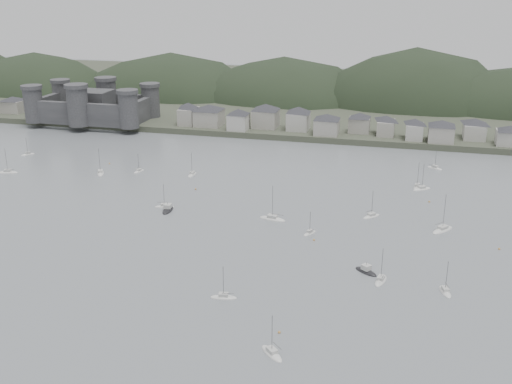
# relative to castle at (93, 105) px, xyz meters

# --- Properties ---
(ground) EXTENTS (900.00, 900.00, 0.00)m
(ground) POSITION_rel_castle_xyz_m (120.00, -179.80, -10.96)
(ground) COLOR slate
(ground) RESTS_ON ground
(far_shore_land) EXTENTS (900.00, 250.00, 3.00)m
(far_shore_land) POSITION_rel_castle_xyz_m (120.00, 115.20, -9.46)
(far_shore_land) COLOR #383D2D
(far_shore_land) RESTS_ON ground
(forested_ridge) EXTENTS (851.55, 103.94, 102.57)m
(forested_ridge) POSITION_rel_castle_xyz_m (124.83, 89.60, -22.25)
(forested_ridge) COLOR black
(forested_ridge) RESTS_ON ground
(castle) EXTENTS (66.00, 43.00, 20.00)m
(castle) POSITION_rel_castle_xyz_m (0.00, 0.00, 0.00)
(castle) COLOR #333436
(castle) RESTS_ON far_shore_land
(waterfront_town) EXTENTS (451.48, 28.46, 12.92)m
(waterfront_town) POSITION_rel_castle_xyz_m (170.59, 3.54, -2.30)
(waterfront_town) COLOR gray
(waterfront_town) RESTS_ON far_shore_land
(sailboat_lead) EXTENTS (4.35, 5.95, 7.93)m
(sailboat_lead) POSITION_rel_castle_xyz_m (142.26, -122.77, -10.77)
(sailboat_lead) COLOR silver
(sailboat_lead) RESTS_ON ground
(moored_fleet) EXTENTS (210.37, 166.70, 13.26)m
(moored_fleet) POSITION_rel_castle_xyz_m (102.01, -124.84, -10.79)
(moored_fleet) COLOR silver
(moored_fleet) RESTS_ON ground
(motor_launch_near) EXTENTS (7.51, 6.55, 3.77)m
(motor_launch_near) POSITION_rel_castle_xyz_m (161.84, -145.54, -10.67)
(motor_launch_near) COLOR black
(motor_launch_near) RESTS_ON ground
(motor_launch_far) EXTENTS (4.19, 9.03, 4.06)m
(motor_launch_far) POSITION_rel_castle_xyz_m (90.79, -114.79, -10.68)
(motor_launch_far) COLOR black
(motor_launch_far) RESTS_ON ground
(mooring_buoys) EXTENTS (155.60, 114.14, 0.70)m
(mooring_buoys) POSITION_rel_castle_xyz_m (134.11, -111.92, -10.81)
(mooring_buoys) COLOR #C28940
(mooring_buoys) RESTS_ON ground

